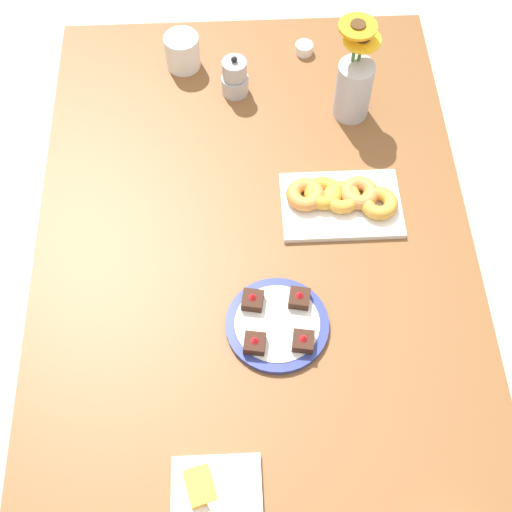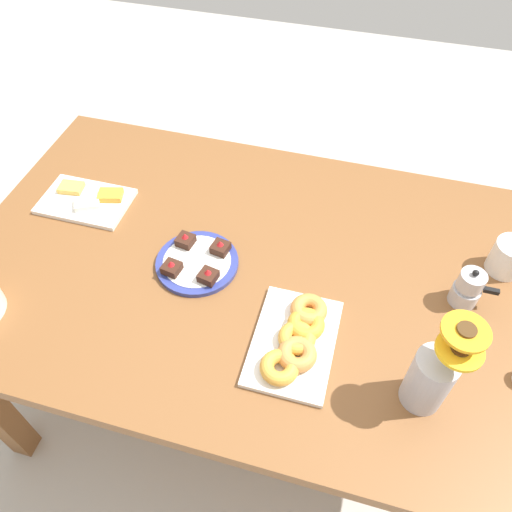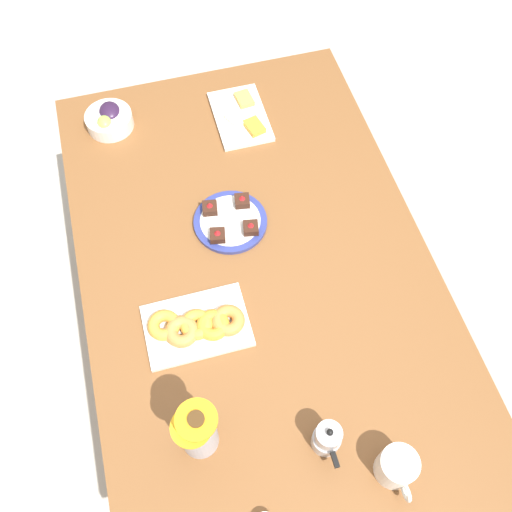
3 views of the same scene
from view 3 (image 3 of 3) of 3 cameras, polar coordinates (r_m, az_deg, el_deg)
ground_plane at (r=2.32m, az=-0.00°, el=-9.61°), size 6.00×6.00×0.00m
dining_table at (r=1.72m, az=-0.00°, el=-2.07°), size 1.60×1.00×0.74m
coffee_mug at (r=1.44m, az=13.90°, el=-19.80°), size 0.13×0.09×0.09m
grape_bowl at (r=1.99m, az=-14.47°, el=13.12°), size 0.15×0.15×0.07m
cheese_platter at (r=1.97m, az=-1.47°, el=13.80°), size 0.26×0.17×0.03m
croissant_platter at (r=1.54m, az=-5.92°, el=-6.93°), size 0.19×0.29×0.05m
dessert_plate at (r=1.71m, az=-2.58°, el=3.51°), size 0.22×0.22×0.05m
flower_vase at (r=1.38m, az=-5.87°, el=-17.09°), size 0.11×0.10×0.27m
moka_pot at (r=1.43m, az=7.12°, el=-17.65°), size 0.11×0.07×0.12m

